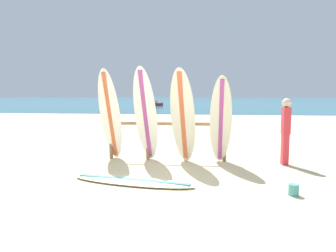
{
  "coord_description": "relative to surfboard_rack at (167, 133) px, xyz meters",
  "views": [
    {
      "loc": [
        0.81,
        -5.14,
        1.63
      ],
      "look_at": [
        -0.08,
        2.59,
        0.8
      ],
      "focal_mm": 33.52,
      "sensor_mm": 36.0,
      "label": 1
    }
  ],
  "objects": [
    {
      "name": "beachgoer_standing",
      "position": [
        2.72,
        -0.2,
        0.18
      ],
      "size": [
        0.2,
        0.25,
        1.5
      ],
      "color": "#D8333F",
      "rests_on": "ground"
    },
    {
      "name": "surfboard_lying_on_sand",
      "position": [
        -0.38,
        -2.02,
        -0.61
      ],
      "size": [
        2.39,
        0.99,
        0.08
      ],
      "color": "silver",
      "rests_on": "ground"
    },
    {
      "name": "surfboard_leaning_center",
      "position": [
        1.27,
        -0.29,
        0.36
      ],
      "size": [
        0.5,
        0.64,
        2.01
      ],
      "color": "silver",
      "rests_on": "ground"
    },
    {
      "name": "ocean_water",
      "position": [
        0.08,
        55.71,
        -0.64
      ],
      "size": [
        120.0,
        80.0,
        0.01
      ],
      "primitive_type": "cube",
      "color": "teal",
      "rests_on": "ground"
    },
    {
      "name": "ground_plane",
      "position": [
        0.08,
        -2.29,
        -0.65
      ],
      "size": [
        120.0,
        120.0,
        0.0
      ],
      "primitive_type": "plane",
      "color": "beige"
    },
    {
      "name": "surfboard_leaning_left",
      "position": [
        -0.45,
        -0.3,
        0.46
      ],
      "size": [
        0.64,
        0.88,
        2.22
      ],
      "color": "white",
      "rests_on": "ground"
    },
    {
      "name": "small_boat_offshore",
      "position": [
        -5.28,
        30.34,
        -0.39
      ],
      "size": [
        2.29,
        2.66,
        0.71
      ],
      "color": "#B22D28",
      "rests_on": "ocean_water"
    },
    {
      "name": "surfboard_rack",
      "position": [
        0.0,
        0.0,
        0.0
      ],
      "size": [
        2.86,
        0.09,
        1.03
      ],
      "color": "olive",
      "rests_on": "ground"
    },
    {
      "name": "surfboard_leaning_center_left",
      "position": [
        0.42,
        -0.39,
        0.44
      ],
      "size": [
        0.7,
        0.8,
        2.18
      ],
      "color": "silver",
      "rests_on": "ground"
    },
    {
      "name": "surfboard_leaning_far_left",
      "position": [
        -1.3,
        -0.28,
        0.44
      ],
      "size": [
        0.54,
        0.87,
        2.18
      ],
      "color": "white",
      "rests_on": "ground"
    },
    {
      "name": "sand_bucket",
      "position": [
        2.32,
        -2.41,
        -0.55
      ],
      "size": [
        0.17,
        0.17,
        0.18
      ],
      "primitive_type": "cylinder",
      "color": "teal",
      "rests_on": "ground"
    }
  ]
}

